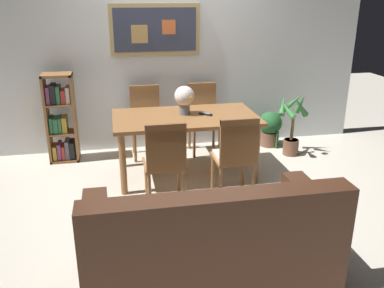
{
  "coord_description": "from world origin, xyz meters",
  "views": [
    {
      "loc": [
        -0.81,
        -4.04,
        2.04
      ],
      "look_at": [
        -0.09,
        -0.32,
        0.65
      ],
      "focal_mm": 38.91,
      "sensor_mm": 36.0,
      "label": 1
    }
  ],
  "objects_px": {
    "potted_palm": "(292,125)",
    "tv_remote": "(206,114)",
    "leather_couch": "(209,244)",
    "bookshelf": "(61,121)",
    "dining_chair_far_right": "(203,112)",
    "dining_chair_far_left": "(146,115)",
    "flower_vase": "(185,98)",
    "dining_table": "(185,123)",
    "dining_chair_near_right": "(236,152)",
    "potted_ivy": "(270,128)",
    "dining_chair_near_left": "(165,158)"
  },
  "relations": [
    {
      "from": "flower_vase",
      "to": "tv_remote",
      "type": "xyz_separation_m",
      "value": [
        0.23,
        -0.07,
        -0.18
      ]
    },
    {
      "from": "dining_chair_near_right",
      "to": "bookshelf",
      "type": "relative_size",
      "value": 0.82
    },
    {
      "from": "potted_palm",
      "to": "tv_remote",
      "type": "relative_size",
      "value": 5.86
    },
    {
      "from": "dining_chair_far_right",
      "to": "potted_palm",
      "type": "bearing_deg",
      "value": -19.15
    },
    {
      "from": "potted_palm",
      "to": "dining_chair_near_left",
      "type": "bearing_deg",
      "value": -147.95
    },
    {
      "from": "bookshelf",
      "to": "potted_ivy",
      "type": "xyz_separation_m",
      "value": [
        2.78,
        0.02,
        -0.27
      ]
    },
    {
      "from": "bookshelf",
      "to": "potted_palm",
      "type": "relative_size",
      "value": 1.33
    },
    {
      "from": "bookshelf",
      "to": "flower_vase",
      "type": "relative_size",
      "value": 3.4
    },
    {
      "from": "potted_palm",
      "to": "tv_remote",
      "type": "height_order",
      "value": "potted_palm"
    },
    {
      "from": "flower_vase",
      "to": "tv_remote",
      "type": "bearing_deg",
      "value": -16.84
    },
    {
      "from": "potted_ivy",
      "to": "potted_palm",
      "type": "xyz_separation_m",
      "value": [
        0.14,
        -0.39,
        0.15
      ]
    },
    {
      "from": "potted_ivy",
      "to": "potted_palm",
      "type": "relative_size",
      "value": 0.58
    },
    {
      "from": "leather_couch",
      "to": "potted_palm",
      "type": "height_order",
      "value": "leather_couch"
    },
    {
      "from": "dining_chair_near_left",
      "to": "potted_ivy",
      "type": "bearing_deg",
      "value": 42.34
    },
    {
      "from": "dining_chair_near_right",
      "to": "flower_vase",
      "type": "xyz_separation_m",
      "value": [
        -0.38,
        0.8,
        0.38
      ]
    },
    {
      "from": "dining_table",
      "to": "dining_chair_near_right",
      "type": "xyz_separation_m",
      "value": [
        0.38,
        -0.74,
        -0.1
      ]
    },
    {
      "from": "dining_chair_near_left",
      "to": "dining_chair_far_left",
      "type": "height_order",
      "value": "same"
    },
    {
      "from": "leather_couch",
      "to": "flower_vase",
      "type": "xyz_separation_m",
      "value": [
        0.17,
        2.0,
        0.61
      ]
    },
    {
      "from": "dining_chair_far_left",
      "to": "potted_ivy",
      "type": "distance_m",
      "value": 1.74
    },
    {
      "from": "dining_chair_far_right",
      "to": "dining_chair_near_right",
      "type": "bearing_deg",
      "value": -89.71
    },
    {
      "from": "dining_chair_near_left",
      "to": "dining_chair_far_right",
      "type": "distance_m",
      "value": 1.67
    },
    {
      "from": "dining_table",
      "to": "dining_chair_near_right",
      "type": "distance_m",
      "value": 0.83
    },
    {
      "from": "dining_chair_near_right",
      "to": "potted_palm",
      "type": "bearing_deg",
      "value": 45.36
    },
    {
      "from": "potted_ivy",
      "to": "bookshelf",
      "type": "bearing_deg",
      "value": -179.65
    },
    {
      "from": "dining_chair_near_left",
      "to": "dining_chair_far_right",
      "type": "height_order",
      "value": "same"
    },
    {
      "from": "dining_table",
      "to": "tv_remote",
      "type": "relative_size",
      "value": 11.38
    },
    {
      "from": "dining_chair_far_right",
      "to": "potted_ivy",
      "type": "bearing_deg",
      "value": 0.26
    },
    {
      "from": "potted_ivy",
      "to": "flower_vase",
      "type": "distance_m",
      "value": 1.63
    },
    {
      "from": "flower_vase",
      "to": "dining_chair_far_right",
      "type": "bearing_deg",
      "value": 61.75
    },
    {
      "from": "leather_couch",
      "to": "bookshelf",
      "type": "xyz_separation_m",
      "value": [
        -1.28,
        2.67,
        0.22
      ]
    },
    {
      "from": "dining_table",
      "to": "dining_chair_near_right",
      "type": "relative_size",
      "value": 1.79
    },
    {
      "from": "dining_table",
      "to": "dining_chair_far_right",
      "type": "relative_size",
      "value": 1.79
    },
    {
      "from": "dining_table",
      "to": "leather_couch",
      "type": "distance_m",
      "value": 1.97
    },
    {
      "from": "dining_chair_near_left",
      "to": "dining_chair_far_left",
      "type": "xyz_separation_m",
      "value": [
        -0.06,
        1.5,
        0.0
      ]
    },
    {
      "from": "potted_ivy",
      "to": "dining_chair_far_left",
      "type": "bearing_deg",
      "value": -179.45
    },
    {
      "from": "dining_chair_near_right",
      "to": "potted_ivy",
      "type": "bearing_deg",
      "value": 57.49
    },
    {
      "from": "dining_chair_near_right",
      "to": "potted_ivy",
      "type": "xyz_separation_m",
      "value": [
        0.95,
        1.49,
        -0.28
      ]
    },
    {
      "from": "dining_table",
      "to": "dining_chair_near_left",
      "type": "relative_size",
      "value": 1.79
    },
    {
      "from": "dining_chair_far_right",
      "to": "dining_chair_far_left",
      "type": "height_order",
      "value": "same"
    },
    {
      "from": "dining_chair_near_right",
      "to": "potted_palm",
      "type": "distance_m",
      "value": 1.56
    },
    {
      "from": "dining_table",
      "to": "dining_chair_near_right",
      "type": "bearing_deg",
      "value": -62.68
    },
    {
      "from": "dining_chair_near_right",
      "to": "leather_couch",
      "type": "distance_m",
      "value": 1.34
    },
    {
      "from": "dining_table",
      "to": "bookshelf",
      "type": "bearing_deg",
      "value": 152.97
    },
    {
      "from": "leather_couch",
      "to": "bookshelf",
      "type": "bearing_deg",
      "value": 115.62
    },
    {
      "from": "dining_chair_near_left",
      "to": "bookshelf",
      "type": "bearing_deg",
      "value": 126.6
    },
    {
      "from": "dining_chair_far_left",
      "to": "potted_palm",
      "type": "bearing_deg",
      "value": -11.23
    },
    {
      "from": "flower_vase",
      "to": "leather_couch",
      "type": "bearing_deg",
      "value": -94.84
    },
    {
      "from": "dining_table",
      "to": "leather_couch",
      "type": "height_order",
      "value": "leather_couch"
    },
    {
      "from": "dining_chair_near_left",
      "to": "potted_palm",
      "type": "distance_m",
      "value": 2.13
    },
    {
      "from": "dining_chair_near_left",
      "to": "dining_chair_far_right",
      "type": "relative_size",
      "value": 1.0
    }
  ]
}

